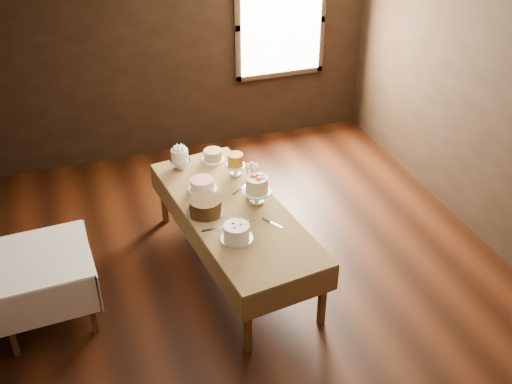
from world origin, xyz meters
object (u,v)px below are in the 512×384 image
at_px(cake_flowers, 257,191).
at_px(cake_meringue, 180,159).
at_px(side_table, 40,264).
at_px(cake_chocolate, 206,206).
at_px(cake_swirl, 237,233).
at_px(flower_vase, 252,187).
at_px(display_table, 234,213).
at_px(cake_server_d, 243,187).
at_px(cake_lattice, 202,185).
at_px(cake_caramel, 236,165).
at_px(cake_server_a, 246,221).
at_px(cake_server_b, 276,225).
at_px(cake_speckled, 213,155).

bearing_deg(cake_flowers, cake_meringue, 122.00).
distance_m(side_table, cake_chocolate, 1.56).
relative_size(cake_swirl, flower_vase, 2.71).
relative_size(display_table, side_table, 2.71).
bearing_deg(cake_meringue, cake_server_d, -49.06).
xyz_separation_m(cake_lattice, cake_caramel, (0.41, 0.18, 0.06)).
relative_size(cake_flowers, cake_server_a, 1.21).
relative_size(cake_chocolate, cake_swirl, 1.13).
bearing_deg(cake_chocolate, cake_server_a, -40.80).
distance_m(display_table, side_table, 1.82).
relative_size(side_table, cake_meringue, 3.56).
relative_size(cake_lattice, cake_caramel, 1.19).
height_order(cake_chocolate, cake_flowers, cake_flowers).
xyz_separation_m(display_table, cake_caramel, (0.21, 0.60, 0.16)).
height_order(display_table, cake_caramel, cake_caramel).
bearing_deg(flower_vase, cake_flowers, -93.33).
xyz_separation_m(cake_swirl, cake_server_b, (0.41, 0.08, -0.07)).
bearing_deg(cake_caramel, cake_server_d, -91.55).
distance_m(cake_server_a, cake_server_d, 0.61).
relative_size(cake_chocolate, cake_server_d, 1.55).
bearing_deg(cake_chocolate, cake_swirl, -73.12).
distance_m(cake_caramel, cake_server_b, 1.00).
height_order(display_table, cake_speckled, cake_speckled).
distance_m(cake_meringue, cake_server_b, 1.45).
distance_m(cake_flowers, cake_server_d, 0.33).
bearing_deg(cake_meringue, display_table, -71.91).
relative_size(cake_chocolate, cake_server_a, 1.55).
bearing_deg(cake_lattice, display_table, -65.36).
xyz_separation_m(side_table, cake_server_b, (2.11, -0.24, 0.09)).
relative_size(cake_speckled, cake_caramel, 1.05).
bearing_deg(flower_vase, cake_caramel, 97.24).
xyz_separation_m(cake_speckled, cake_caramel, (0.14, -0.37, 0.05)).
bearing_deg(cake_chocolate, cake_flowers, 1.10).
height_order(cake_speckled, cake_caramel, cake_caramel).
height_order(cake_server_a, cake_server_b, same).
distance_m(cake_flowers, flower_vase, 0.19).
height_order(cake_caramel, cake_server_b, cake_caramel).
distance_m(cake_server_b, cake_server_d, 0.73).
bearing_deg(cake_server_d, flower_vase, -102.37).
distance_m(cake_chocolate, cake_swirl, 0.52).
bearing_deg(cake_swirl, cake_server_b, 11.37).
bearing_deg(cake_flowers, cake_swirl, -126.03).
height_order(cake_speckled, cake_swirl, cake_swirl).
bearing_deg(cake_server_a, display_table, 92.70).
bearing_deg(cake_lattice, cake_chocolate, -100.46).
height_order(display_table, cake_server_b, cake_server_b).
bearing_deg(cake_server_b, side_table, -127.48).
height_order(cake_caramel, cake_server_a, cake_caramel).
distance_m(display_table, cake_lattice, 0.48).
bearing_deg(cake_flowers, cake_caramel, 93.91).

